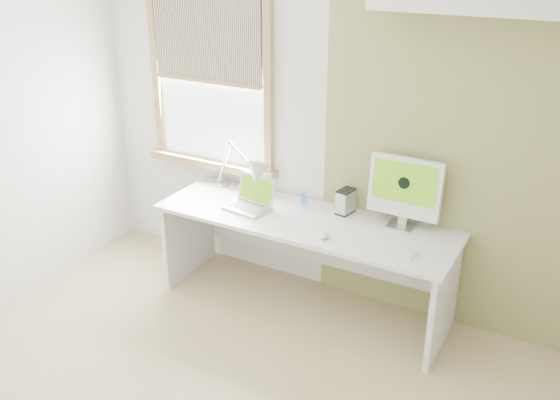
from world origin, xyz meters
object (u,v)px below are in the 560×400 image
Objects in this scene: desk at (308,239)px; desk_lamp at (249,173)px; imac at (405,189)px; external_drive at (346,201)px; laptop at (251,200)px.

desk is 3.27× the size of desk_lamp.
external_drive is at bearing -179.84° from imac.
desk_lamp is 0.22m from laptop.
external_drive is (0.66, 0.24, 0.04)m from laptop.
desk is 0.67m from desk_lamp.
desk_lamp is 1.32× the size of imac.
desk_lamp reaches higher than laptop.
imac reaches higher than desk.
desk_lamp reaches higher than desk.
imac is (0.65, 0.17, 0.47)m from desk.
laptop is 0.70× the size of imac.
laptop is (-0.44, -0.07, 0.25)m from desk.
desk_lamp is (-0.53, 0.06, 0.41)m from desk.
imac is (1.18, 0.11, 0.07)m from desk_lamp.
desk_lamp reaches higher than external_drive.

